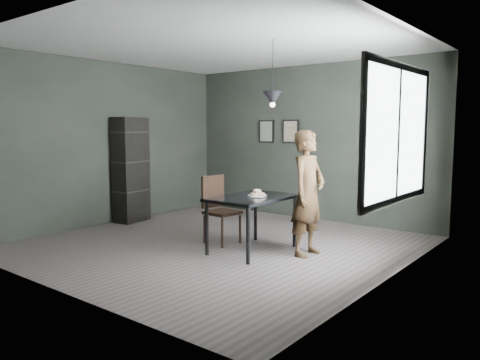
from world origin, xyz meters
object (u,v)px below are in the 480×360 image
Objects in this scene: wood_chair at (218,205)px; pendant_lamp at (273,98)px; white_plate at (257,196)px; shelf_unit at (131,170)px; woman at (308,193)px; cafe_table at (252,202)px.

pendant_lamp is (0.92, 0.03, 1.49)m from wood_chair.
white_plate is 0.12× the size of shelf_unit.
shelf_unit reaches higher than woman.
white_plate is at bearing -157.53° from pendant_lamp.
cafe_table is at bearing -14.56° from shelf_unit.
pendant_lamp is at bearing 6.60° from wood_chair.
shelf_unit is (-3.61, 0.01, 0.10)m from woman.
white_plate is at bearing 114.02° from woman.
woman reaches higher than wood_chair.
wood_chair is (-1.36, -0.23, -0.27)m from woman.
pendant_lamp is at bearing 21.80° from cafe_table.
shelf_unit is 3.37m from pendant_lamp.
white_plate is 3.00m from shelf_unit.
white_plate is (0.06, 0.02, 0.08)m from cafe_table.
cafe_table is 5.22× the size of white_plate.
pendant_lamp is at bearing -12.30° from shelf_unit.
white_plate is at bearing 1.08° from wood_chair.
woman is 1.32m from pendant_lamp.
white_plate reaches higher than cafe_table.
shelf_unit is at bearing 176.34° from pendant_lamp.
wood_chair is at bearing 176.34° from white_plate.
woman is (0.62, 0.27, 0.07)m from white_plate.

